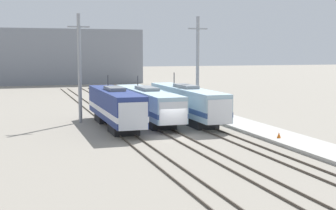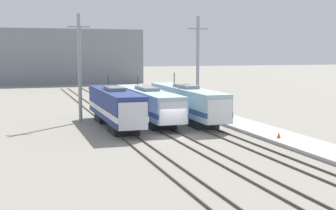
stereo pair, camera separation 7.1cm
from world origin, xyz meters
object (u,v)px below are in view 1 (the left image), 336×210
(locomotive_far_left, at_px, (116,107))
(traffic_cone, at_px, (279,135))
(locomotive_center, at_px, (148,104))
(catenary_tower_right, at_px, (198,66))
(locomotive_far_right, at_px, (187,103))
(catenary_tower_left, at_px, (79,67))

(locomotive_far_left, relative_size, traffic_cone, 31.98)
(locomotive_center, height_order, catenary_tower_right, catenary_tower_right)
(locomotive_center, relative_size, locomotive_far_right, 0.99)
(locomotive_far_left, distance_m, locomotive_center, 5.28)
(locomotive_center, bearing_deg, locomotive_far_left, -144.96)
(locomotive_far_right, bearing_deg, catenary_tower_left, 166.34)
(locomotive_far_right, relative_size, catenary_tower_right, 1.58)
(locomotive_far_right, distance_m, traffic_cone, 14.22)
(locomotive_far_left, height_order, locomotive_far_right, locomotive_far_right)
(catenary_tower_right, xyz_separation_m, traffic_cone, (1.16, -16.52, -5.59))
(locomotive_far_left, bearing_deg, traffic_cone, -43.59)
(locomotive_far_right, xyz_separation_m, catenary_tower_left, (-11.62, 2.83, 4.02))
(locomotive_far_left, height_order, catenary_tower_left, catenary_tower_left)
(locomotive_far_left, height_order, locomotive_center, locomotive_far_left)
(locomotive_far_left, relative_size, catenary_tower_right, 1.35)
(locomotive_center, distance_m, catenary_tower_left, 8.60)
(locomotive_center, relative_size, catenary_tower_right, 1.56)
(catenary_tower_left, distance_m, catenary_tower_right, 13.97)
(locomotive_far_left, height_order, catenary_tower_right, catenary_tower_right)
(locomotive_far_left, relative_size, locomotive_far_right, 0.86)
(catenary_tower_right, bearing_deg, locomotive_far_left, -155.76)
(locomotive_far_left, relative_size, catenary_tower_left, 1.35)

